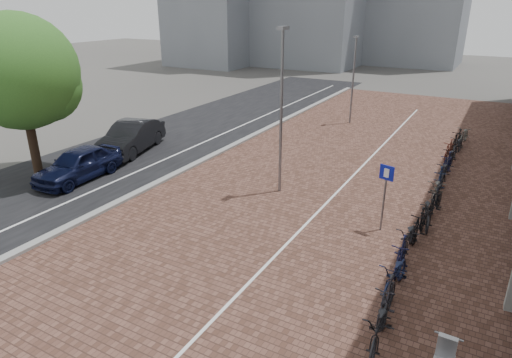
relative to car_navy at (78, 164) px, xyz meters
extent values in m
plane|color=#474442|center=(8.59, -4.91, -0.74)|extent=(140.00, 140.00, 0.00)
cube|color=brown|center=(10.59, 7.09, -0.73)|extent=(14.50, 42.00, 0.04)
cube|color=black|center=(-0.41, 7.09, -0.73)|extent=(8.00, 50.00, 0.03)
cube|color=gray|center=(3.49, 7.09, -0.67)|extent=(0.35, 42.00, 0.14)
cube|color=white|center=(1.59, 7.09, -0.71)|extent=(0.12, 44.00, 0.00)
cube|color=white|center=(10.79, 7.09, -0.70)|extent=(0.10, 30.00, 0.00)
imported|color=black|center=(0.00, 0.00, 0.00)|extent=(1.98, 4.41, 1.47)
imported|color=black|center=(-0.83, 4.21, 0.08)|extent=(2.95, 5.21, 1.63)
cylinder|color=slate|center=(13.26, 1.78, 0.39)|extent=(0.07, 0.07, 2.25)
cube|color=#0B1596|center=(13.26, 1.75, 1.46)|extent=(0.50, 0.18, 0.51)
cylinder|color=gray|center=(8.58, 3.18, 2.58)|extent=(0.12, 0.12, 6.64)
cylinder|color=slate|center=(7.57, 15.85, 2.04)|extent=(0.12, 0.12, 5.55)
cylinder|color=#382619|center=(-2.12, -0.58, 0.85)|extent=(0.41, 0.41, 3.18)
sphere|color=#316221|center=(-2.12, -0.58, 4.03)|extent=(4.99, 4.99, 4.99)
sphere|color=#316221|center=(-1.55, 0.10, 3.35)|extent=(3.18, 3.18, 3.18)
imported|color=black|center=(14.68, -3.91, -0.22)|extent=(0.80, 2.01, 1.04)
imported|color=#222227|center=(14.56, -2.76, -0.21)|extent=(0.53, 1.76, 1.05)
imported|color=#151D3B|center=(14.52, -1.61, -0.22)|extent=(0.83, 2.02, 1.04)
imported|color=#141637|center=(14.41, -0.46, -0.21)|extent=(0.52, 1.75, 1.05)
imported|color=black|center=(14.41, 0.69, -0.22)|extent=(0.71, 1.98, 1.04)
imported|color=black|center=(14.52, 1.84, -0.21)|extent=(0.60, 1.77, 1.05)
imported|color=black|center=(14.61, 2.99, -0.22)|extent=(1.04, 2.07, 1.04)
imported|color=black|center=(14.70, 4.14, -0.21)|extent=(0.70, 1.79, 1.05)
imported|color=#53514C|center=(14.58, 5.29, -0.22)|extent=(0.72, 1.98, 1.04)
imported|color=#16223E|center=(14.52, 6.44, -0.21)|extent=(0.62, 1.78, 1.05)
imported|color=black|center=(14.57, 7.59, -0.22)|extent=(0.78, 2.00, 1.04)
imported|color=#141737|center=(14.52, 8.74, -0.21)|extent=(0.70, 1.79, 1.05)
imported|color=black|center=(14.56, 9.89, -0.22)|extent=(0.73, 1.99, 1.04)
imported|color=#491C13|center=(14.32, 11.04, -0.21)|extent=(0.66, 1.79, 1.05)
imported|color=#232429|center=(14.63, 12.19, -0.22)|extent=(0.87, 2.03, 1.04)
imported|color=black|center=(14.48, 13.34, -0.21)|extent=(0.76, 1.80, 1.05)
imported|color=#5D5C55|center=(14.72, 14.49, -0.22)|extent=(0.86, 2.03, 1.04)
camera|label=1|loc=(16.18, -12.52, 6.78)|focal=31.06mm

